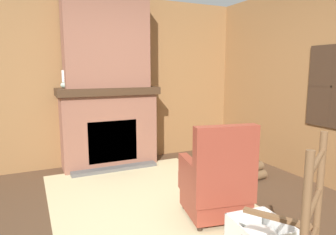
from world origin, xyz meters
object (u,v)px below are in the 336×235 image
(armchair, at_px, (217,184))
(oil_lamp_vase, at_px, (64,82))
(storage_case, at_px, (122,83))
(firewood_stack, at_px, (247,171))

(armchair, bearing_deg, oil_lamp_vase, 38.65)
(storage_case, bearing_deg, firewood_stack, 43.87)
(armchair, bearing_deg, storage_case, 18.80)
(firewood_stack, distance_m, oil_lamp_vase, 2.89)
(firewood_stack, distance_m, storage_case, 2.29)
(firewood_stack, bearing_deg, oil_lamp_vase, -122.58)
(oil_lamp_vase, bearing_deg, storage_case, 89.99)
(firewood_stack, height_order, storage_case, storage_case)
(armchair, relative_size, oil_lamp_vase, 3.86)
(armchair, distance_m, firewood_stack, 1.34)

